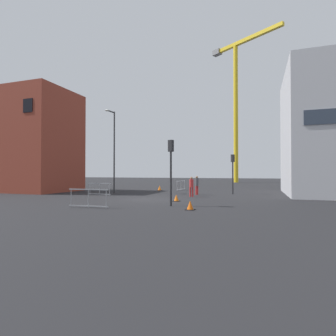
% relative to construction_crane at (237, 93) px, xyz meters
% --- Properties ---
extents(ground, '(160.00, 160.00, 0.00)m').
position_rel_construction_crane_xyz_m(ground, '(-3.73, -37.86, -18.35)').
color(ground, black).
extents(brick_building, '(7.86, 6.70, 10.69)m').
position_rel_construction_crane_xyz_m(brick_building, '(-18.49, -33.73, -13.01)').
color(brick_building, brown).
rests_on(brick_building, ground).
extents(construction_crane, '(14.09, 9.28, 28.95)m').
position_rel_construction_crane_xyz_m(construction_crane, '(0.00, 0.00, 0.00)').
color(construction_crane, yellow).
rests_on(construction_crane, ground).
extents(streetlamp_tall, '(0.44, 1.42, 8.09)m').
position_rel_construction_crane_xyz_m(streetlamp_tall, '(-9.38, -33.09, -13.69)').
color(streetlamp_tall, '#2D2D30').
rests_on(streetlamp_tall, ground).
extents(traffic_light_crosswalk, '(0.39, 0.32, 3.98)m').
position_rel_construction_crane_xyz_m(traffic_light_crosswalk, '(-0.74, -41.19, -15.68)').
color(traffic_light_crosswalk, '#232326').
rests_on(traffic_light_crosswalk, ground).
extents(traffic_light_median, '(0.37, 0.37, 3.70)m').
position_rel_construction_crane_xyz_m(traffic_light_median, '(1.96, -30.78, -15.85)').
color(traffic_light_median, '#232326').
rests_on(traffic_light_median, ground).
extents(pedestrian_walking, '(0.34, 0.34, 1.71)m').
position_rel_construction_crane_xyz_m(pedestrian_walking, '(-1.05, -32.66, -17.35)').
color(pedestrian_walking, red).
rests_on(pedestrian_walking, ground).
extents(pedestrian_waiting, '(0.34, 0.34, 1.66)m').
position_rel_construction_crane_xyz_m(pedestrian_waiting, '(-1.03, -34.82, -17.39)').
color(pedestrian_waiting, red).
rests_on(pedestrian_waiting, ground).
extents(safety_barrier_front, '(0.34, 2.42, 1.08)m').
position_rel_construction_crane_xyz_m(safety_barrier_front, '(-4.21, -26.90, -17.79)').
color(safety_barrier_front, '#B2B5BA').
rests_on(safety_barrier_front, ground).
extents(safety_barrier_right_run, '(2.18, 0.14, 1.08)m').
position_rel_construction_crane_xyz_m(safety_barrier_right_run, '(-9.20, -35.78, -17.79)').
color(safety_barrier_right_run, '#9EA0A5').
rests_on(safety_barrier_right_run, ground).
extents(safety_barrier_mid_span, '(2.56, 0.15, 1.08)m').
position_rel_construction_crane_xyz_m(safety_barrier_mid_span, '(-4.96, -43.47, -17.79)').
color(safety_barrier_mid_span, gray).
rests_on(safety_barrier_mid_span, ground).
extents(traffic_cone_on_verge, '(0.46, 0.46, 0.47)m').
position_rel_construction_crane_xyz_m(traffic_cone_on_verge, '(-1.21, -38.49, -18.14)').
color(traffic_cone_on_verge, black).
rests_on(traffic_cone_on_verge, ground).
extents(traffic_cone_by_barrier, '(0.49, 0.49, 0.50)m').
position_rel_construction_crane_xyz_m(traffic_cone_by_barrier, '(0.76, -42.42, -18.12)').
color(traffic_cone_by_barrier, black).
rests_on(traffic_cone_by_barrier, ground).
extents(traffic_cone_orange, '(0.54, 0.54, 0.55)m').
position_rel_construction_crane_xyz_m(traffic_cone_orange, '(-6.45, -27.84, -18.10)').
color(traffic_cone_orange, black).
rests_on(traffic_cone_orange, ground).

